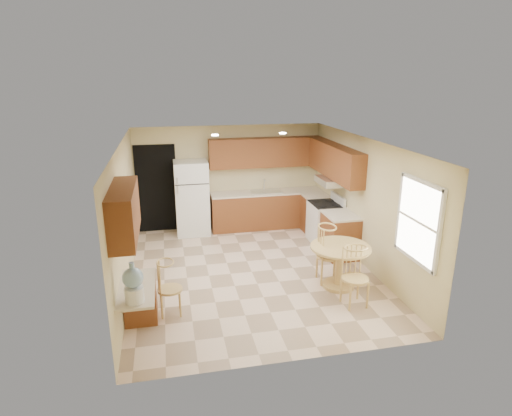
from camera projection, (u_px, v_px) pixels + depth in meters
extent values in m
plane|color=beige|center=(252.00, 272.00, 8.25)|extent=(5.50, 5.50, 0.00)
cube|color=white|center=(251.00, 142.00, 7.50)|extent=(4.50, 5.50, 0.02)
cube|color=beige|center=(229.00, 177.00, 10.44)|extent=(4.50, 0.02, 2.50)
cube|color=beige|center=(295.00, 276.00, 5.31)|extent=(4.50, 0.02, 2.50)
cube|color=beige|center=(125.00, 218.00, 7.43)|extent=(0.02, 5.50, 2.50)
cube|color=beige|center=(365.00, 203.00, 8.32)|extent=(0.02, 5.50, 2.50)
cube|color=black|center=(157.00, 189.00, 10.14)|extent=(0.90, 0.02, 2.10)
cube|color=brown|center=(267.00, 210.00, 10.58)|extent=(2.75, 0.60, 0.87)
cube|color=beige|center=(267.00, 192.00, 10.44)|extent=(2.75, 0.63, 0.04)
cube|color=brown|center=(316.00, 215.00, 10.23)|extent=(0.60, 0.59, 0.87)
cube|color=beige|center=(317.00, 196.00, 10.10)|extent=(0.63, 0.59, 0.04)
cube|color=brown|center=(340.00, 236.00, 8.88)|extent=(0.60, 0.80, 0.87)
cube|color=beige|center=(341.00, 215.00, 8.74)|extent=(0.63, 0.80, 0.04)
cube|color=brown|center=(266.00, 152.00, 10.28)|extent=(2.75, 0.33, 0.70)
cube|color=brown|center=(335.00, 161.00, 9.24)|extent=(0.33, 2.42, 0.70)
cube|color=brown|center=(124.00, 213.00, 5.79)|extent=(0.33, 1.40, 0.70)
cube|color=silver|center=(266.00, 191.00, 10.43)|extent=(0.78, 0.44, 0.01)
cube|color=silver|center=(331.00, 181.00, 9.32)|extent=(0.50, 0.76, 0.14)
cube|color=brown|center=(140.00, 300.00, 6.51)|extent=(0.48, 0.42, 0.72)
cube|color=beige|center=(137.00, 288.00, 6.04)|extent=(0.50, 1.20, 0.04)
cube|color=white|center=(419.00, 221.00, 6.51)|extent=(0.05, 1.00, 1.20)
cube|color=white|center=(423.00, 182.00, 6.33)|extent=(0.05, 1.10, 0.06)
cube|color=white|center=(414.00, 259.00, 6.70)|extent=(0.05, 1.10, 0.06)
cube|color=white|center=(439.00, 233.00, 6.02)|extent=(0.05, 0.06, 1.28)
cube|color=white|center=(400.00, 211.00, 7.01)|extent=(0.05, 0.06, 1.28)
cylinder|color=white|center=(215.00, 135.00, 8.53)|extent=(0.14, 0.14, 0.02)
cylinder|color=white|center=(283.00, 133.00, 8.80)|extent=(0.14, 0.14, 0.02)
cube|color=white|center=(192.00, 198.00, 10.04)|extent=(0.77, 0.72, 1.75)
cube|color=black|center=(192.00, 185.00, 9.58)|extent=(0.75, 0.01, 0.02)
cube|color=silver|center=(178.00, 190.00, 9.53)|extent=(0.03, 0.03, 0.18)
cube|color=silver|center=(177.00, 181.00, 9.47)|extent=(0.03, 0.03, 0.14)
cube|color=white|center=(325.00, 223.00, 9.59)|extent=(0.65, 0.76, 0.90)
cube|color=black|center=(326.00, 204.00, 9.46)|extent=(0.64, 0.75, 0.02)
cube|color=white|center=(338.00, 199.00, 9.49)|extent=(0.06, 0.76, 0.18)
cylinder|color=tan|center=(338.00, 285.00, 7.66)|extent=(0.57, 0.57, 0.06)
cylinder|color=tan|center=(339.00, 267.00, 7.56)|extent=(0.14, 0.14, 0.70)
cylinder|color=tan|center=(341.00, 247.00, 7.45)|extent=(1.05, 1.05, 0.04)
cylinder|color=tan|center=(329.00, 256.00, 7.74)|extent=(0.47, 0.47, 0.04)
cylinder|color=tan|center=(316.00, 265.00, 7.93)|extent=(0.04, 0.04, 0.50)
cylinder|color=tan|center=(333.00, 264.00, 8.00)|extent=(0.04, 0.04, 0.50)
cylinder|color=tan|center=(323.00, 273.00, 7.62)|extent=(0.04, 0.04, 0.50)
cylinder|color=tan|center=(340.00, 271.00, 7.69)|extent=(0.04, 0.04, 0.50)
cylinder|color=tan|center=(355.00, 279.00, 6.93)|extent=(0.44, 0.44, 0.04)
cylinder|color=tan|center=(341.00, 288.00, 7.11)|extent=(0.04, 0.04, 0.47)
cylinder|color=tan|center=(359.00, 286.00, 7.17)|extent=(0.04, 0.04, 0.47)
cylinder|color=tan|center=(349.00, 298.00, 6.82)|extent=(0.04, 0.04, 0.47)
cylinder|color=tan|center=(367.00, 296.00, 6.88)|extent=(0.04, 0.04, 0.47)
cylinder|color=tan|center=(170.00, 289.00, 6.69)|extent=(0.39, 0.39, 0.04)
cylinder|color=tan|center=(162.00, 298.00, 6.86)|extent=(0.03, 0.03, 0.42)
cylinder|color=tan|center=(179.00, 296.00, 6.91)|extent=(0.03, 0.03, 0.42)
cylinder|color=tan|center=(162.00, 307.00, 6.60)|extent=(0.03, 0.03, 0.42)
cylinder|color=tan|center=(180.00, 305.00, 6.65)|extent=(0.03, 0.03, 0.42)
cylinder|color=white|center=(134.00, 294.00, 5.61)|extent=(0.25, 0.25, 0.21)
sphere|color=#8DB6DA|center=(133.00, 278.00, 5.54)|extent=(0.27, 0.27, 0.27)
cylinder|color=#8DB6DA|center=(132.00, 265.00, 5.48)|extent=(0.07, 0.07, 0.08)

